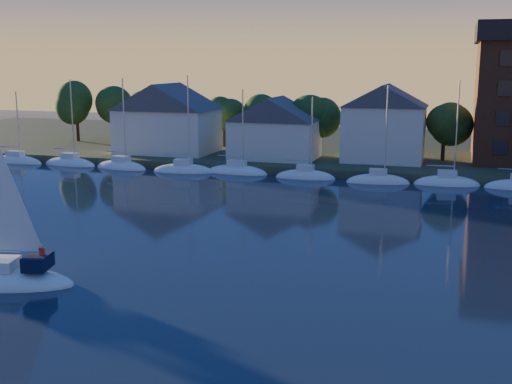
% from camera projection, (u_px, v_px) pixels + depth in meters
% --- Properties ---
extents(ground, '(260.00, 260.00, 0.00)m').
position_uv_depth(ground, '(72.00, 354.00, 30.41)').
color(ground, black).
rests_on(ground, ground).
extents(shoreline_land, '(160.00, 50.00, 2.00)m').
position_uv_depth(shoreline_land, '(343.00, 150.00, 100.56)').
color(shoreline_land, '#354025').
rests_on(shoreline_land, ground).
extents(wooden_dock, '(120.00, 3.00, 1.00)m').
position_uv_depth(wooden_dock, '(311.00, 174.00, 79.05)').
color(wooden_dock, brown).
rests_on(wooden_dock, ground).
extents(clubhouse_west, '(13.65, 9.45, 9.64)m').
position_uv_depth(clubhouse_west, '(167.00, 117.00, 89.90)').
color(clubhouse_west, beige).
rests_on(clubhouse_west, shoreline_land).
extents(clubhouse_centre, '(11.55, 8.40, 8.08)m').
position_uv_depth(clubhouse_centre, '(275.00, 127.00, 84.45)').
color(clubhouse_centre, beige).
rests_on(clubhouse_centre, shoreline_land).
extents(clubhouse_east, '(10.50, 8.40, 9.80)m').
position_uv_depth(clubhouse_east, '(384.00, 122.00, 82.06)').
color(clubhouse_east, beige).
rests_on(clubhouse_east, shoreline_land).
extents(tree_line, '(93.40, 5.40, 8.90)m').
position_uv_depth(tree_line, '(344.00, 110.00, 87.32)').
color(tree_line, '#342117').
rests_on(tree_line, shoreline_land).
extents(moored_fleet, '(79.50, 2.40, 12.05)m').
position_uv_depth(moored_fleet, '(273.00, 175.00, 77.39)').
color(moored_fleet, white).
rests_on(moored_fleet, ground).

